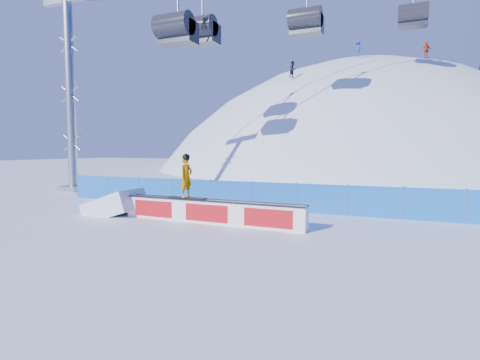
% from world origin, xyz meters
% --- Properties ---
extents(ground, '(160.00, 160.00, 0.00)m').
position_xyz_m(ground, '(0.00, 0.00, 0.00)').
color(ground, white).
rests_on(ground, ground).
extents(snow_hill, '(64.00, 64.00, 64.00)m').
position_xyz_m(snow_hill, '(0.00, 42.00, -18.00)').
color(snow_hill, white).
rests_on(snow_hill, ground).
extents(safety_fence, '(22.05, 0.05, 1.30)m').
position_xyz_m(safety_fence, '(0.00, 4.50, 0.60)').
color(safety_fence, blue).
rests_on(safety_fence, ground).
extents(rail_box, '(7.00, 0.73, 0.84)m').
position_xyz_m(rail_box, '(-1.25, 1.07, 0.41)').
color(rail_box, white).
rests_on(rail_box, ground).
extents(snow_ramp, '(2.37, 1.53, 1.45)m').
position_xyz_m(snow_ramp, '(-5.62, 1.22, 0.00)').
color(snow_ramp, white).
rests_on(snow_ramp, ground).
extents(snowboarder, '(1.54, 0.60, 1.60)m').
position_xyz_m(snowboarder, '(-2.19, 1.11, 1.62)').
color(snowboarder, black).
rests_on(snowboarder, rail_box).
extents(distant_skiers, '(19.16, 6.47, 6.16)m').
position_xyz_m(distant_skiers, '(2.88, 30.24, 11.54)').
color(distant_skiers, black).
rests_on(distant_skiers, ground).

